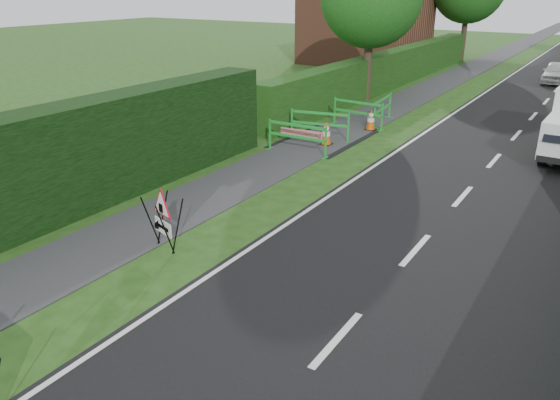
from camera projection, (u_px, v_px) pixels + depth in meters
The scene contains 13 objects.
ground at pixel (168, 322), 8.67m from camera, with size 120.00×120.00×0.00m, color #213F12.
footpath at pixel (488, 61), 37.64m from camera, with size 2.00×90.00×0.02m, color #2D2D30.
hedge_west_far at pixel (390, 86), 28.43m from camera, with size 1.00×24.00×1.80m, color #14380F.
house_west at pixel (367, 17), 36.12m from camera, with size 7.50×7.40×7.88m.
triangle_sign at pixel (161, 214), 10.76m from camera, with size 0.94×0.94×1.10m.
traffic_cone_3 at pixel (326, 133), 17.98m from camera, with size 0.38×0.38×0.79m.
traffic_cone_4 at pixel (371, 120), 19.81m from camera, with size 0.38×0.38×0.79m.
ped_barrier_0 at pixel (297, 134), 16.94m from camera, with size 2.06×0.38×1.00m.
ped_barrier_1 at pixel (320, 122), 18.50m from camera, with size 2.09×0.76×1.00m.
ped_barrier_2 at pixel (358, 110), 20.14m from camera, with size 2.08×0.53×1.00m.
ped_barrier_3 at pixel (383, 107), 20.70m from camera, with size 0.55×2.08×1.00m.
redwhite_plank at pixel (301, 147), 17.92m from camera, with size 1.50×0.04×0.25m, color red.
hatchback_car at pixel (556, 72), 29.20m from camera, with size 1.30×3.23×1.10m, color white.
Camera 1 is at (5.43, -5.25, 5.01)m, focal length 35.00 mm.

